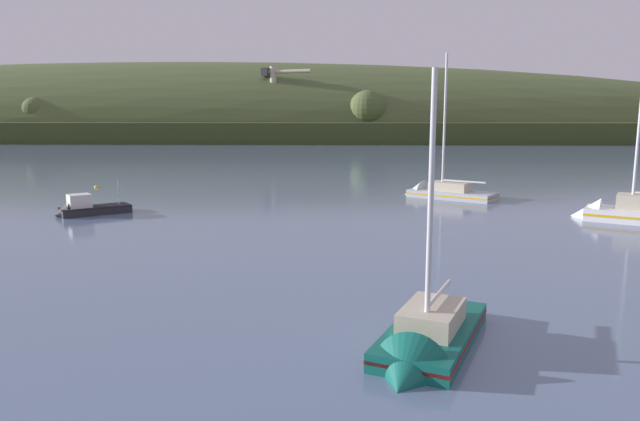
% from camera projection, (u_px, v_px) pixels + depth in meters
% --- Properties ---
extents(far_shoreline_hill, '(626.28, 134.43, 52.42)m').
position_uv_depth(far_shoreline_hill, '(193.00, 137.00, 204.20)').
color(far_shoreline_hill, '#35401E').
rests_on(far_shoreline_hill, ground).
extents(dockside_crane, '(15.73, 5.68, 22.60)m').
position_uv_depth(dockside_crane, '(275.00, 104.00, 177.14)').
color(dockside_crane, '#4C4C51').
rests_on(dockside_crane, ground).
extents(sailboat_midwater_white, '(4.64, 7.71, 10.56)m').
position_uv_depth(sailboat_midwater_white, '(426.00, 348.00, 19.23)').
color(sailboat_midwater_white, '#0F564C').
rests_on(sailboat_midwater_white, ground).
extents(sailboat_far_left, '(9.88, 6.59, 14.39)m').
position_uv_depth(sailboat_far_left, '(631.00, 217.00, 42.90)').
color(sailboat_far_left, white).
rests_on(sailboat_far_left, ground).
extents(sailboat_outer_reach, '(9.53, 7.08, 15.17)m').
position_uv_depth(sailboat_outer_reach, '(440.00, 195.00, 55.71)').
color(sailboat_outer_reach, '#ADB2BC').
rests_on(sailboat_outer_reach, ground).
extents(fishing_boat_moored, '(5.53, 5.31, 3.44)m').
position_uv_depth(fishing_boat_moored, '(87.00, 210.00, 45.98)').
color(fishing_boat_moored, '#232328').
rests_on(fishing_boat_moored, ground).
extents(mooring_buoy_off_fishing_boat, '(0.47, 0.47, 0.55)m').
position_uv_depth(mooring_buoy_off_fishing_boat, '(96.00, 187.00, 63.50)').
color(mooring_buoy_off_fishing_boat, yellow).
rests_on(mooring_buoy_off_fishing_boat, ground).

